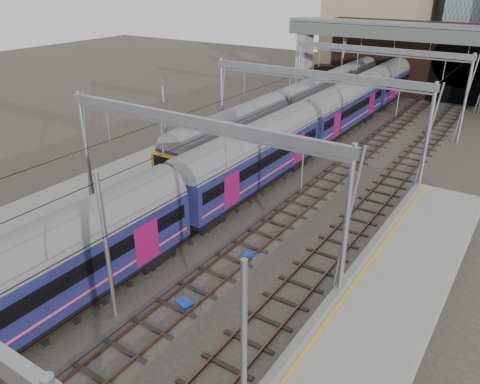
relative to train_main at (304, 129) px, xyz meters
The scene contains 9 objects.
ground 25.04m from the train_main, 85.40° to the right, with size 160.00×160.00×0.00m, color #38332D.
tracks 10.34m from the train_main, 78.51° to the right, with size 14.40×80.00×0.22m.
overhead_line 5.63m from the train_main, 59.18° to the right, with size 16.80×80.00×8.00m.
retaining_wall 27.37m from the train_main, 82.85° to the left, with size 28.00×2.75×9.00m.
overbridge 21.78m from the train_main, 84.60° to the left, with size 28.00×3.00×9.25m.
train_main is the anchor object (origin of this frame).
train_second 11.07m from the train_main, 111.19° to the left, with size 2.62×45.56×4.57m.
equip_cover_b 21.05m from the train_main, 78.65° to the right, with size 0.81×0.57×0.10m, color blue.
equip_cover_c 16.19m from the train_main, 73.66° to the right, with size 0.77×0.54×0.09m, color blue.
Camera 1 is at (13.97, -8.99, 13.98)m, focal length 35.00 mm.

